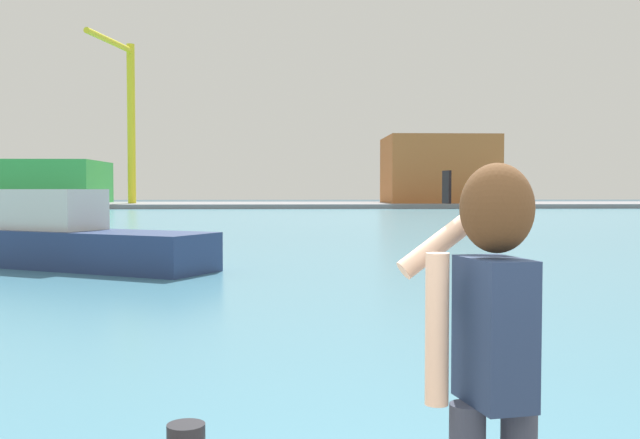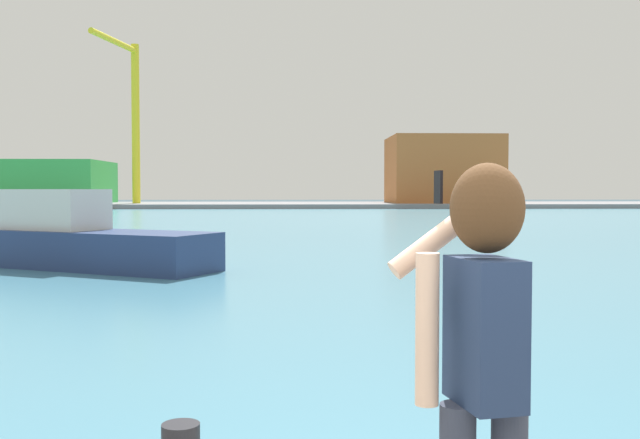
% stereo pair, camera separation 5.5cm
% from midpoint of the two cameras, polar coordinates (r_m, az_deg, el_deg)
% --- Properties ---
extents(ground_plane, '(220.00, 220.00, 0.00)m').
position_cam_midpoint_polar(ground_plane, '(52.31, -1.74, -0.11)').
color(ground_plane, '#334751').
extents(harbor_water, '(140.00, 100.00, 0.02)m').
position_cam_midpoint_polar(harbor_water, '(54.31, -1.76, -0.01)').
color(harbor_water, teal).
rests_on(harbor_water, ground_plane).
extents(far_shore_dock, '(140.00, 20.00, 0.55)m').
position_cam_midpoint_polar(far_shore_dock, '(94.28, -2.03, 1.16)').
color(far_shore_dock, gray).
rests_on(far_shore_dock, ground_plane).
extents(person_photographer, '(0.53, 0.55, 1.74)m').
position_cam_midpoint_polar(person_photographer, '(2.85, 12.82, -9.29)').
color(person_photographer, '#2D3342').
rests_on(person_photographer, quay_promenade).
extents(boat_moored, '(8.44, 5.86, 2.26)m').
position_cam_midpoint_polar(boat_moored, '(21.97, -19.09, -1.56)').
color(boat_moored, navy).
rests_on(boat_moored, harbor_water).
extents(warehouse_left, '(15.49, 13.35, 5.42)m').
position_cam_midpoint_polar(warehouse_left, '(99.56, -21.30, 2.78)').
color(warehouse_left, green).
rests_on(warehouse_left, far_shore_dock).
extents(warehouse_right, '(14.02, 12.29, 8.74)m').
position_cam_midpoint_polar(warehouse_right, '(97.17, 9.33, 3.91)').
color(warehouse_right, '#B26633').
rests_on(warehouse_right, far_shore_dock).
extents(port_crane, '(3.10, 12.04, 19.94)m').
position_cam_midpoint_polar(port_crane, '(93.22, -15.07, 8.63)').
color(port_crane, yellow).
rests_on(port_crane, far_shore_dock).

